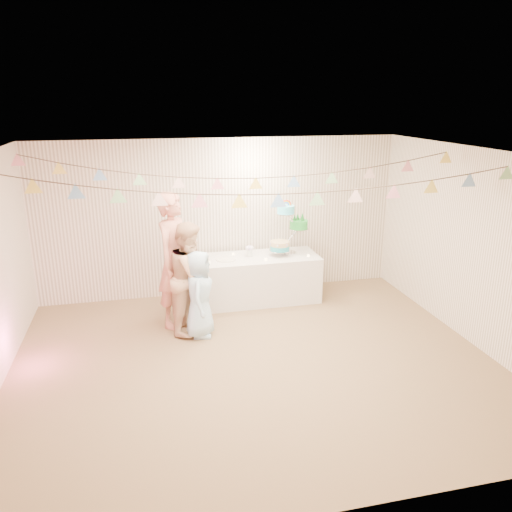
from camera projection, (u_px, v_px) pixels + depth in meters
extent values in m
plane|color=brown|center=(255.00, 362.00, 6.33)|extent=(6.00, 6.00, 0.00)
plane|color=white|center=(255.00, 154.00, 5.55)|extent=(6.00, 6.00, 0.00)
plane|color=white|center=(221.00, 218.00, 8.26)|extent=(6.00, 6.00, 0.00)
plane|color=white|center=(332.00, 372.00, 3.62)|extent=(6.00, 6.00, 0.00)
plane|color=white|center=(476.00, 249.00, 6.59)|extent=(5.00, 5.00, 0.00)
cube|color=silver|center=(257.00, 278.00, 8.17)|extent=(2.00, 0.80, 0.75)
cylinder|color=white|center=(226.00, 259.00, 7.90)|extent=(0.31, 0.31, 0.02)
imported|color=tan|center=(175.00, 260.00, 7.13)|extent=(0.80, 0.86, 1.97)
imported|color=#DFB089|center=(191.00, 277.00, 6.99)|extent=(0.84, 0.94, 1.59)
imported|color=#B4DFFF|center=(199.00, 294.00, 6.87)|extent=(0.52, 0.68, 1.24)
cylinder|color=#FFD88C|center=(209.00, 262.00, 7.74)|extent=(0.04, 0.04, 0.03)
cylinder|color=#FFD88C|center=(233.00, 254.00, 8.14)|extent=(0.04, 0.04, 0.03)
cylinder|color=#FFD88C|center=(266.00, 259.00, 7.87)|extent=(0.04, 0.04, 0.03)
cylinder|color=#FFD88C|center=(274.00, 250.00, 8.33)|extent=(0.04, 0.04, 0.03)
cylinder|color=#FFD88C|center=(308.00, 256.00, 8.06)|extent=(0.04, 0.04, 0.03)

